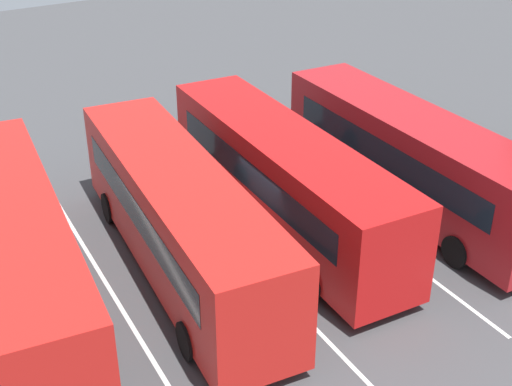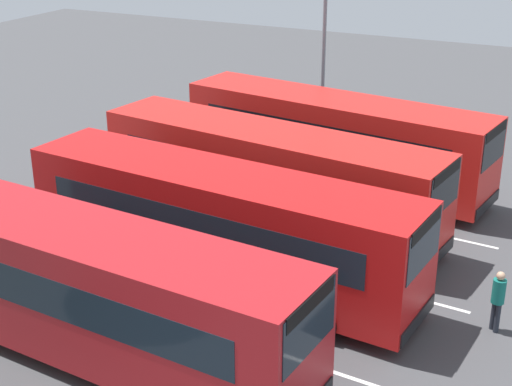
% 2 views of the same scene
% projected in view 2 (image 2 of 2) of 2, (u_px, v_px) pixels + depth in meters
% --- Properties ---
extents(ground_plane, '(69.13, 69.13, 0.00)m').
position_uv_depth(ground_plane, '(236.00, 250.00, 22.74)').
color(ground_plane, '#424244').
extents(bus_far_left, '(11.38, 3.27, 3.20)m').
position_uv_depth(bus_far_left, '(87.00, 287.00, 17.10)').
color(bus_far_left, '#AD191E').
rests_on(bus_far_left, ground).
extents(bus_center_left, '(11.39, 3.37, 3.20)m').
position_uv_depth(bus_center_left, '(221.00, 223.00, 20.28)').
color(bus_center_left, red).
rests_on(bus_center_left, ground).
extents(bus_center_right, '(11.43, 3.84, 3.20)m').
position_uv_depth(bus_center_right, '(270.00, 175.00, 23.57)').
color(bus_center_right, red).
rests_on(bus_center_right, ground).
extents(bus_far_right, '(11.44, 3.95, 3.20)m').
position_uv_depth(bus_far_right, '(336.00, 138.00, 26.96)').
color(bus_far_right, red).
rests_on(bus_far_right, ground).
extents(pedestrian, '(0.45, 0.45, 1.61)m').
position_uv_depth(pedestrian, '(498.00, 297.00, 18.33)').
color(pedestrian, '#232833').
rests_on(pedestrian, ground).
extents(street_lamp, '(0.56, 2.72, 8.47)m').
position_uv_depth(street_lamp, '(323.00, 25.00, 30.37)').
color(street_lamp, gray).
rests_on(street_lamp, ground).
extents(lane_stripe_outer_left, '(14.07, 1.21, 0.01)m').
position_uv_depth(lane_stripe_outer_left, '(161.00, 315.00, 19.35)').
color(lane_stripe_outer_left, silver).
rests_on(lane_stripe_outer_left, ground).
extents(lane_stripe_inner_left, '(14.07, 1.21, 0.01)m').
position_uv_depth(lane_stripe_inner_left, '(236.00, 250.00, 22.74)').
color(lane_stripe_inner_left, silver).
rests_on(lane_stripe_inner_left, ground).
extents(lane_stripe_inner_right, '(14.07, 1.21, 0.01)m').
position_uv_depth(lane_stripe_inner_right, '(291.00, 202.00, 26.14)').
color(lane_stripe_inner_right, silver).
rests_on(lane_stripe_inner_right, ground).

